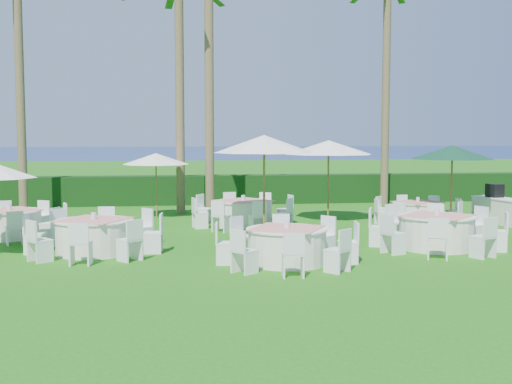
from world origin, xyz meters
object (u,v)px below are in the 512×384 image
banquet_table_b (287,245)px  banquet_table_e (243,213)px  umbrella_d (329,147)px  banquet_table_c (436,231)px  banquet_table_a (94,235)px  banquet_table_d (10,223)px  umbrella_b (264,144)px  banquet_table_f (418,212)px  umbrella_c (156,159)px  umbrella_green (452,152)px

banquet_table_b → banquet_table_e: banquet_table_e is taller
banquet_table_e → umbrella_d: (2.95, 0.81, 2.03)m
banquet_table_c → banquet_table_a: bearing=176.6°
banquet_table_a → banquet_table_e: bearing=45.4°
banquet_table_a → banquet_table_d: (-2.63, 2.79, -0.03)m
banquet_table_b → banquet_table_d: banquet_table_b is taller
banquet_table_c → umbrella_b: umbrella_b is taller
banquet_table_f → umbrella_c: umbrella_c is taller
banquet_table_f → umbrella_c: (-8.41, 2.79, 1.67)m
banquet_table_a → banquet_table_d: bearing=133.3°
banquet_table_b → umbrella_d: (2.68, 6.88, 2.04)m
banquet_table_d → banquet_table_e: bearing=11.7°
banquet_table_d → banquet_table_a: bearing=-46.7°
banquet_table_e → umbrella_green: (6.59, -0.68, 1.90)m
banquet_table_c → banquet_table_e: (-4.37, 4.69, -0.01)m
umbrella_b → umbrella_d: size_ratio=0.97×
banquet_table_f → umbrella_d: size_ratio=0.96×
banquet_table_e → umbrella_c: umbrella_c is taller
banquet_table_b → banquet_table_c: bearing=18.5°
banquet_table_c → umbrella_c: umbrella_c is taller
banquet_table_f → umbrella_d: 3.58m
banquet_table_c → umbrella_green: size_ratio=1.21×
banquet_table_f → banquet_table_c: bearing=-106.2°
banquet_table_c → umbrella_d: umbrella_d is taller
umbrella_b → umbrella_c: size_ratio=1.25×
banquet_table_e → umbrella_b: size_ratio=1.14×
banquet_table_d → banquet_table_f: banquet_table_d is taller
banquet_table_a → umbrella_d: size_ratio=1.13×
banquet_table_a → banquet_table_c: bearing=-3.4°
banquet_table_f → banquet_table_a: bearing=-158.2°
banquet_table_f → umbrella_b: (-5.33, -1.99, 2.24)m
banquet_table_a → banquet_table_f: banquet_table_a is taller
banquet_table_d → umbrella_b: bearing=-6.8°
umbrella_c → banquet_table_e: bearing=-42.5°
banquet_table_b → umbrella_d: bearing=68.7°
banquet_table_d → banquet_table_e: (6.76, 1.40, 0.02)m
banquet_table_b → banquet_table_a: bearing=157.0°
banquet_table_c → banquet_table_f: banquet_table_c is taller
banquet_table_a → banquet_table_e: size_ratio=1.02×
banquet_table_f → banquet_table_b: bearing=-132.9°
umbrella_d → banquet_table_a: bearing=-144.8°
banquet_table_c → banquet_table_e: 6.41m
banquet_table_b → umbrella_green: (6.33, 5.38, 1.91)m
banquet_table_a → banquet_table_f: (9.79, 3.93, -0.06)m
banquet_table_a → banquet_table_d: 3.83m
banquet_table_a → banquet_table_d: banquet_table_a is taller
banquet_table_b → banquet_table_f: 7.91m
banquet_table_d → umbrella_d: size_ratio=1.04×
umbrella_green → banquet_table_b: bearing=-139.6°
banquet_table_f → umbrella_green: size_ratio=1.04×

